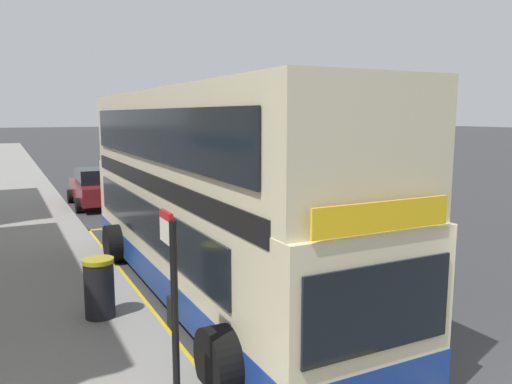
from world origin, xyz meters
The scene contains 7 objects.
ground_plane centered at (0.00, 32.00, 0.00)m, with size 260.00×260.00×0.00m, color #333335.
double_decker_bus centered at (-2.46, 6.60, 2.07)m, with size 3.24×11.47×4.40m.
bus_bay_markings centered at (-2.44, 6.53, 0.01)m, with size 3.12×14.83×0.01m.
bus_stop_sign centered at (-4.62, 2.17, 1.67)m, with size 0.09×0.51×2.58m.
parked_car_white_kerbside centered at (2.62, 34.47, 0.80)m, with size 2.09×4.20×1.62m.
parked_car_maroon_behind centered at (-2.81, 18.55, 0.80)m, with size 2.09×4.20×1.62m.
litter_bin centered at (-4.92, 5.77, 0.71)m, with size 0.58×0.58×1.12m.
Camera 1 is at (-6.39, -3.60, 3.90)m, focal length 35.50 mm.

